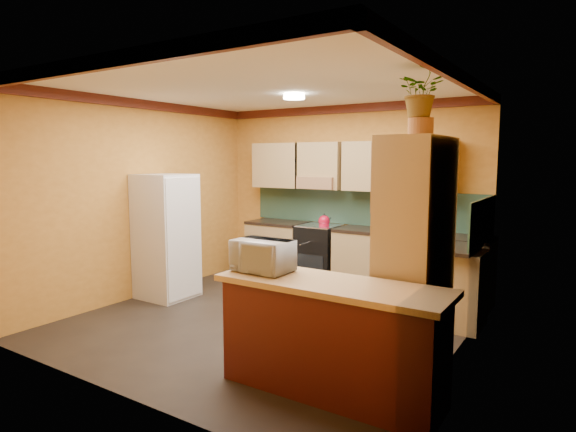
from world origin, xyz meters
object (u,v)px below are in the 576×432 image
(microwave, at_px, (262,256))
(breakfast_bar, at_px, (331,341))
(base_cabinets_back, at_px, (357,261))
(stove, at_px, (320,255))
(pantry, at_px, (415,255))
(fridge, at_px, (166,236))

(microwave, bearing_deg, breakfast_bar, 0.38)
(base_cabinets_back, xyz_separation_m, microwave, (0.44, -2.94, 0.63))
(stove, xyz_separation_m, pantry, (2.14, -2.12, 0.59))
(stove, relative_size, microwave, 1.82)
(base_cabinets_back, bearing_deg, breakfast_bar, -69.31)
(fridge, relative_size, pantry, 0.81)
(pantry, height_order, microwave, pantry)
(fridge, bearing_deg, microwave, -26.08)
(pantry, xyz_separation_m, microwave, (-1.08, -0.82, 0.02))
(base_cabinets_back, distance_m, fridge, 2.73)
(base_cabinets_back, distance_m, microwave, 3.04)
(stove, height_order, breakfast_bar, stove)
(stove, relative_size, breakfast_bar, 0.51)
(pantry, bearing_deg, fridge, 173.52)
(base_cabinets_back, height_order, stove, stove)
(base_cabinets_back, relative_size, fridge, 2.15)
(stove, distance_m, pantry, 3.07)
(base_cabinets_back, xyz_separation_m, pantry, (1.52, -2.12, 0.61))
(fridge, bearing_deg, base_cabinets_back, 39.36)
(base_cabinets_back, relative_size, pantry, 1.74)
(fridge, distance_m, pantry, 3.63)
(fridge, xyz_separation_m, breakfast_bar, (3.20, -1.23, -0.41))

